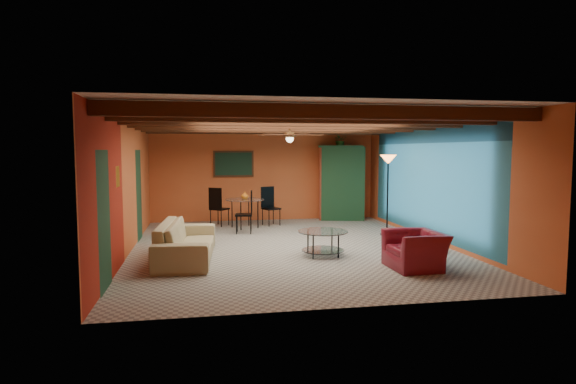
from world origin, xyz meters
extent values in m
cube|color=#9A968A|center=(0.00, 0.00, 0.00)|extent=(6.50, 8.00, 0.01)
cube|color=silver|center=(0.00, 0.00, 2.70)|extent=(6.50, 8.00, 0.01)
cube|color=#C95C2E|center=(0.00, 4.00, 1.35)|extent=(6.50, 0.02, 2.70)
cube|color=maroon|center=(-3.25, 0.00, 1.35)|extent=(0.02, 8.00, 2.70)
cube|color=teal|center=(3.25, 0.00, 1.35)|extent=(0.02, 8.00, 2.70)
imported|color=tan|center=(-2.12, -0.80, 0.35)|extent=(1.13, 2.49, 0.71)
imported|color=maroon|center=(1.80, -2.21, 0.32)|extent=(0.90, 1.02, 0.64)
cube|color=maroon|center=(2.20, 3.70, 1.06)|extent=(1.31, 0.86, 2.12)
cube|color=black|center=(-0.90, 3.96, 1.65)|extent=(1.05, 0.03, 0.65)
imported|color=#26661E|center=(2.20, 3.70, 2.34)|extent=(0.46, 0.42, 0.44)
imported|color=orange|center=(-0.70, 2.65, 1.16)|extent=(0.25, 0.25, 0.20)
camera|label=1|loc=(-1.84, -9.82, 2.05)|focal=29.83mm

